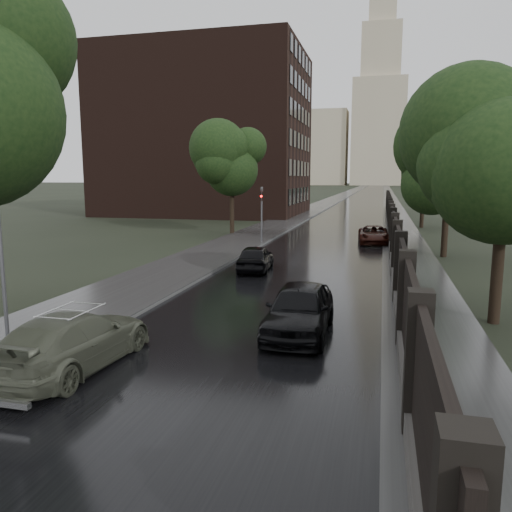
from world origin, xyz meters
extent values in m
plane|color=black|center=(0.00, 0.00, 0.00)|extent=(800.00, 800.00, 0.00)
cube|color=black|center=(0.00, 190.00, 0.01)|extent=(8.00, 420.00, 0.02)
cube|color=#2D2D2D|center=(-6.00, 190.00, 0.08)|extent=(4.00, 420.00, 0.16)
cube|color=#2D2D2D|center=(5.50, 190.00, 0.04)|extent=(3.00, 420.00, 0.08)
cube|color=#383533|center=(4.60, 32.00, 0.25)|extent=(0.40, 75.00, 0.50)
cube|color=black|center=(4.60, 32.00, 1.50)|extent=(0.15, 75.00, 2.00)
cube|color=black|center=(4.60, 70.00, 1.35)|extent=(0.45, 0.45, 2.70)
cylinder|color=black|center=(-8.00, 30.00, 2.93)|extent=(0.36, 0.36, 5.85)
sphere|color=black|center=(-8.00, 30.00, 5.27)|extent=(4.25, 4.25, 4.25)
cylinder|color=black|center=(7.50, 8.00, 2.76)|extent=(0.36, 0.36, 5.53)
sphere|color=black|center=(7.50, 8.00, 4.97)|extent=(4.08, 4.08, 4.08)
cylinder|color=black|center=(7.50, 22.00, 2.76)|extent=(0.36, 0.36, 5.53)
sphere|color=black|center=(7.50, 22.00, 4.97)|extent=(4.08, 4.08, 4.08)
cylinder|color=black|center=(7.50, 40.00, 2.76)|extent=(0.36, 0.36, 5.53)
sphere|color=black|center=(7.50, 40.00, 4.97)|extent=(4.08, 4.08, 4.08)
cylinder|color=#59595E|center=(-5.40, 1.50, 2.50)|extent=(0.10, 0.10, 5.00)
cylinder|color=#59595E|center=(-4.30, 25.00, 1.50)|extent=(0.12, 0.12, 3.00)
imported|color=#59595E|center=(-4.30, 25.00, 3.50)|extent=(0.16, 0.20, 1.00)
sphere|color=#FF0C0C|center=(-4.30, 24.85, 3.35)|extent=(0.14, 0.14, 0.14)
cube|color=black|center=(-18.00, 52.00, 10.00)|extent=(24.00, 18.00, 20.00)
cube|color=tan|center=(-32.00, 300.00, 22.00)|extent=(28.00, 22.00, 44.00)
cube|color=tan|center=(32.00, 300.00, 22.00)|extent=(28.00, 22.00, 44.00)
cube|color=tan|center=(0.00, 300.00, 30.00)|extent=(30.00, 30.00, 60.00)
cube|color=tan|center=(0.00, 300.00, 70.00)|extent=(22.00, 22.00, 40.00)
cube|color=tan|center=(0.00, 300.00, 100.00)|extent=(15.00, 15.00, 30.00)
imported|color=#4D5141|center=(-3.33, 1.28, 0.71)|extent=(2.17, 4.98, 1.42)
imported|color=black|center=(-2.20, 14.96, 0.66)|extent=(1.92, 3.98, 1.31)
imported|color=black|center=(1.60, 5.35, 0.77)|extent=(1.85, 4.52, 1.53)
imported|color=black|center=(3.40, 27.07, 0.63)|extent=(2.44, 4.69, 1.26)
camera|label=1|loc=(3.88, -8.96, 4.65)|focal=35.00mm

